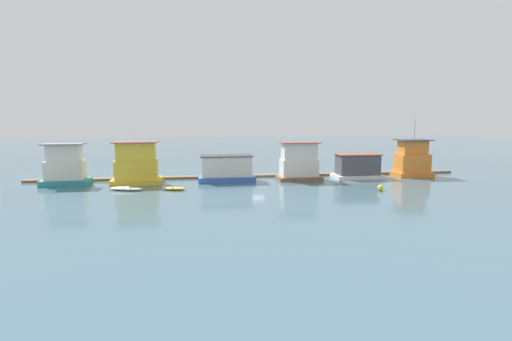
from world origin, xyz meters
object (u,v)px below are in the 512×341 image
houseboat_brown (299,163)px  buoy_yellow (380,188)px  dinghy_yellow (174,188)px  houseboat_blue (226,169)px  houseboat_white (357,167)px  dinghy_white (126,189)px  houseboat_teal (65,168)px  houseboat_yellow (136,165)px  houseboat_orange (412,160)px

houseboat_brown → buoy_yellow: (7.21, -9.26, -1.92)m
dinghy_yellow → buoy_yellow: size_ratio=4.27×
houseboat_blue → houseboat_white: (18.04, 0.00, -0.04)m
houseboat_white → dinghy_white: houseboat_white is taller
houseboat_teal → houseboat_yellow: 8.60m
houseboat_orange → houseboat_white: bearing=-176.8°
houseboat_blue → dinghy_white: bearing=-157.7°
dinghy_yellow → houseboat_blue: bearing=40.1°
houseboat_teal → houseboat_white: (37.97, 0.01, -0.57)m
houseboat_blue → houseboat_white: houseboat_blue is taller
houseboat_orange → dinghy_yellow: (-32.82, -5.93, -2.03)m
dinghy_white → houseboat_blue: bearing=22.3°
houseboat_teal → houseboat_brown: size_ratio=0.95×
houseboat_blue → buoy_yellow: size_ratio=10.46×
houseboat_blue → houseboat_brown: houseboat_brown is taller
houseboat_orange → buoy_yellow: houseboat_orange is taller
houseboat_yellow → houseboat_teal: bearing=178.1°
houseboat_brown → houseboat_white: 8.36m
houseboat_brown → houseboat_orange: houseboat_orange is taller
houseboat_orange → dinghy_white: size_ratio=1.90×
houseboat_brown → dinghy_yellow: size_ratio=1.94×
houseboat_white → houseboat_orange: size_ratio=0.83×
houseboat_orange → dinghy_white: houseboat_orange is taller
houseboat_blue → buoy_yellow: (16.92, -9.44, -1.24)m
dinghy_white → dinghy_yellow: dinghy_white is taller
buoy_yellow → houseboat_orange: bearing=46.5°
houseboat_blue → dinghy_yellow: bearing=-139.9°
houseboat_orange → dinghy_yellow: 33.41m
houseboat_orange → dinghy_yellow: bearing=-169.8°
dinghy_white → dinghy_yellow: bearing=-6.2°
dinghy_white → houseboat_yellow: bearing=83.1°
houseboat_blue → houseboat_brown: 9.74m
dinghy_white → houseboat_orange: bearing=8.0°
houseboat_white → dinghy_yellow: 25.17m
houseboat_yellow → dinghy_yellow: houseboat_yellow is taller
houseboat_teal → houseboat_orange: (46.26, 0.48, 0.11)m
houseboat_brown → houseboat_white: bearing=1.2°
houseboat_white → houseboat_brown: bearing=-178.8°
houseboat_blue → dinghy_yellow: houseboat_blue is taller
houseboat_brown → buoy_yellow: size_ratio=8.28×
houseboat_yellow → dinghy_yellow: bearing=-46.9°
houseboat_white → dinghy_yellow: size_ratio=2.21×
houseboat_teal → houseboat_blue: bearing=0.0°
houseboat_white → dinghy_white: 30.35m
houseboat_yellow → houseboat_white: bearing=0.6°
houseboat_orange → buoy_yellow: (-9.40, -9.90, -1.88)m
houseboat_brown → dinghy_white: (-21.60, -4.70, -2.06)m
dinghy_yellow → buoy_yellow: bearing=-9.6°
houseboat_brown → buoy_yellow: bearing=-52.1°
dinghy_white → houseboat_teal: bearing=148.8°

